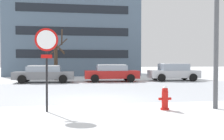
{
  "coord_description": "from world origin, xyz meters",
  "views": [
    {
      "loc": [
        -1.15,
        -11.15,
        1.68
      ],
      "look_at": [
        1.74,
        5.94,
        1.08
      ],
      "focal_mm": 42.35,
      "sensor_mm": 36.0,
      "label": 1
    }
  ],
  "objects": [
    {
      "name": "ground_plane",
      "position": [
        0.0,
        0.0,
        0.0
      ],
      "size": [
        120.0,
        120.0,
        0.0
      ],
      "primitive_type": "plane",
      "color": "white"
    },
    {
      "name": "tree_far_right",
      "position": [
        -2.1,
        12.37,
        2.21
      ],
      "size": [
        1.87,
        1.9,
        4.4
      ],
      "color": "#423326",
      "rests_on": "ground"
    },
    {
      "name": "building_far_left",
      "position": [
        -0.45,
        22.09,
        4.91
      ],
      "size": [
        15.0,
        8.94,
        9.83
      ],
      "color": "slate",
      "rests_on": "ground"
    },
    {
      "name": "road_surface",
      "position": [
        0.0,
        3.93,
        0.0
      ],
      "size": [
        80.0,
        9.86,
        0.0
      ],
      "color": "#B7BCC4",
      "rests_on": "ground"
    },
    {
      "name": "stop_sign",
      "position": [
        -1.83,
        -2.19,
        1.94
      ],
      "size": [
        0.75,
        0.19,
        2.76
      ],
      "color": "black",
      "rests_on": "ground"
    },
    {
      "name": "parked_car_red",
      "position": [
        2.39,
        10.02,
        0.72
      ],
      "size": [
        4.42,
        2.22,
        1.39
      ],
      "color": "red",
      "rests_on": "ground"
    },
    {
      "name": "parked_car_gray",
      "position": [
        -2.93,
        9.87,
        0.69
      ],
      "size": [
        4.64,
        2.12,
        1.33
      ],
      "color": "slate",
      "rests_on": "ground"
    },
    {
      "name": "parked_car_silver",
      "position": [
        7.71,
        9.97,
        0.75
      ],
      "size": [
        4.18,
        2.17,
        1.49
      ],
      "color": "silver",
      "rests_on": "ground"
    },
    {
      "name": "fire_hydrant",
      "position": [
        2.15,
        -2.57,
        0.41
      ],
      "size": [
        0.44,
        0.3,
        0.82
      ],
      "color": "red",
      "rests_on": "ground"
    }
  ]
}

